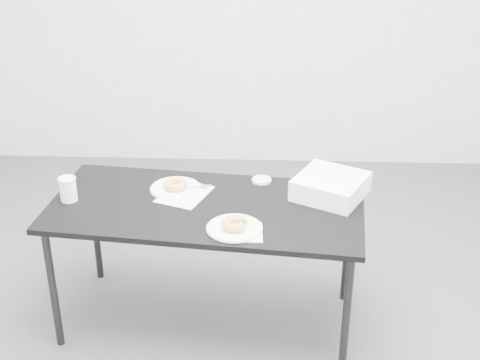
{
  "coord_description": "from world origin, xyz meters",
  "views": [
    {
      "loc": [
        0.2,
        -2.84,
        2.22
      ],
      "look_at": [
        0.09,
        0.02,
        0.8
      ],
      "focal_mm": 50.0,
      "sensor_mm": 36.0,
      "label": 1
    }
  ],
  "objects_px": {
    "plate_near": "(234,228)",
    "coffee_cup": "(68,189)",
    "plate_far": "(176,188)",
    "donut_far": "(175,184)",
    "pen": "(200,187)",
    "table": "(206,214)",
    "scorecard": "(185,194)",
    "donut_near": "(234,224)",
    "bakery_box": "(331,186)"
  },
  "relations": [
    {
      "from": "plate_near",
      "to": "coffee_cup",
      "type": "distance_m",
      "value": 0.86
    },
    {
      "from": "plate_far",
      "to": "donut_far",
      "type": "xyz_separation_m",
      "value": [
        0.0,
        0.0,
        0.02
      ]
    },
    {
      "from": "pen",
      "to": "donut_far",
      "type": "relative_size",
      "value": 1.03
    },
    {
      "from": "table",
      "to": "scorecard",
      "type": "distance_m",
      "value": 0.16
    },
    {
      "from": "table",
      "to": "pen",
      "type": "xyz_separation_m",
      "value": [
        -0.05,
        0.18,
        0.06
      ]
    },
    {
      "from": "table",
      "to": "scorecard",
      "type": "height_order",
      "value": "scorecard"
    },
    {
      "from": "pen",
      "to": "donut_near",
      "type": "distance_m",
      "value": 0.45
    },
    {
      "from": "plate_far",
      "to": "donut_near",
      "type": "bearing_deg",
      "value": -50.75
    },
    {
      "from": "scorecard",
      "to": "donut_near",
      "type": "bearing_deg",
      "value": -30.59
    },
    {
      "from": "table",
      "to": "coffee_cup",
      "type": "xyz_separation_m",
      "value": [
        -0.67,
        0.02,
        0.11
      ]
    },
    {
      "from": "table",
      "to": "plate_far",
      "type": "bearing_deg",
      "value": 142.45
    },
    {
      "from": "scorecard",
      "to": "pen",
      "type": "height_order",
      "value": "pen"
    },
    {
      "from": "pen",
      "to": "coffee_cup",
      "type": "distance_m",
      "value": 0.64
    },
    {
      "from": "plate_far",
      "to": "bakery_box",
      "type": "height_order",
      "value": "bakery_box"
    },
    {
      "from": "table",
      "to": "donut_far",
      "type": "xyz_separation_m",
      "value": [
        -0.17,
        0.16,
        0.08
      ]
    },
    {
      "from": "donut_far",
      "to": "bakery_box",
      "type": "xyz_separation_m",
      "value": [
        0.77,
        -0.04,
        0.03
      ]
    },
    {
      "from": "plate_far",
      "to": "scorecard",
      "type": "bearing_deg",
      "value": -46.47
    },
    {
      "from": "donut_near",
      "to": "coffee_cup",
      "type": "bearing_deg",
      "value": 163.22
    },
    {
      "from": "donut_far",
      "to": "coffee_cup",
      "type": "xyz_separation_m",
      "value": [
        -0.5,
        -0.14,
        0.03
      ]
    },
    {
      "from": "donut_near",
      "to": "pen",
      "type": "bearing_deg",
      "value": 115.76
    },
    {
      "from": "plate_far",
      "to": "donut_far",
      "type": "bearing_deg",
      "value": 0.0
    },
    {
      "from": "plate_near",
      "to": "coffee_cup",
      "type": "bearing_deg",
      "value": 163.22
    },
    {
      "from": "donut_near",
      "to": "plate_far",
      "type": "xyz_separation_m",
      "value": [
        -0.32,
        0.39,
        -0.03
      ]
    },
    {
      "from": "pen",
      "to": "plate_far",
      "type": "xyz_separation_m",
      "value": [
        -0.12,
        -0.02,
        -0.0
      ]
    },
    {
      "from": "bakery_box",
      "to": "plate_far",
      "type": "bearing_deg",
      "value": -155.08
    },
    {
      "from": "scorecard",
      "to": "coffee_cup",
      "type": "xyz_separation_m",
      "value": [
        -0.55,
        -0.09,
        0.06
      ]
    },
    {
      "from": "plate_near",
      "to": "plate_far",
      "type": "distance_m",
      "value": 0.5
    },
    {
      "from": "donut_near",
      "to": "table",
      "type": "bearing_deg",
      "value": 123.34
    },
    {
      "from": "scorecard",
      "to": "plate_near",
      "type": "xyz_separation_m",
      "value": [
        0.26,
        -0.33,
        0.01
      ]
    },
    {
      "from": "donut_near",
      "to": "donut_far",
      "type": "xyz_separation_m",
      "value": [
        -0.32,
        0.39,
        -0.0
      ]
    },
    {
      "from": "donut_far",
      "to": "bakery_box",
      "type": "height_order",
      "value": "bakery_box"
    },
    {
      "from": "pen",
      "to": "coffee_cup",
      "type": "bearing_deg",
      "value": 172.17
    },
    {
      "from": "donut_near",
      "to": "donut_far",
      "type": "distance_m",
      "value": 0.5
    },
    {
      "from": "table",
      "to": "donut_far",
      "type": "height_order",
      "value": "donut_far"
    },
    {
      "from": "coffee_cup",
      "to": "table",
      "type": "bearing_deg",
      "value": -1.76
    },
    {
      "from": "scorecard",
      "to": "pen",
      "type": "bearing_deg",
      "value": 67.76
    },
    {
      "from": "donut_near",
      "to": "plate_far",
      "type": "bearing_deg",
      "value": 129.25
    },
    {
      "from": "bakery_box",
      "to": "plate_near",
      "type": "bearing_deg",
      "value": -114.9
    },
    {
      "from": "plate_near",
      "to": "plate_far",
      "type": "bearing_deg",
      "value": 129.25
    },
    {
      "from": "pen",
      "to": "bakery_box",
      "type": "height_order",
      "value": "bakery_box"
    },
    {
      "from": "scorecard",
      "to": "plate_near",
      "type": "bearing_deg",
      "value": -30.59
    },
    {
      "from": "donut_near",
      "to": "coffee_cup",
      "type": "relative_size",
      "value": 0.98
    },
    {
      "from": "scorecard",
      "to": "donut_near",
      "type": "xyz_separation_m",
      "value": [
        0.26,
        -0.33,
        0.03
      ]
    },
    {
      "from": "pen",
      "to": "bakery_box",
      "type": "relative_size",
      "value": 0.4
    },
    {
      "from": "table",
      "to": "coffee_cup",
      "type": "bearing_deg",
      "value": -175.47
    },
    {
      "from": "bakery_box",
      "to": "table",
      "type": "bearing_deg",
      "value": -140.84
    },
    {
      "from": "table",
      "to": "scorecard",
      "type": "relative_size",
      "value": 5.92
    },
    {
      "from": "plate_far",
      "to": "coffee_cup",
      "type": "distance_m",
      "value": 0.52
    },
    {
      "from": "donut_near",
      "to": "plate_far",
      "type": "relative_size",
      "value": 0.47
    },
    {
      "from": "table",
      "to": "scorecard",
      "type": "bearing_deg",
      "value": 143.72
    }
  ]
}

